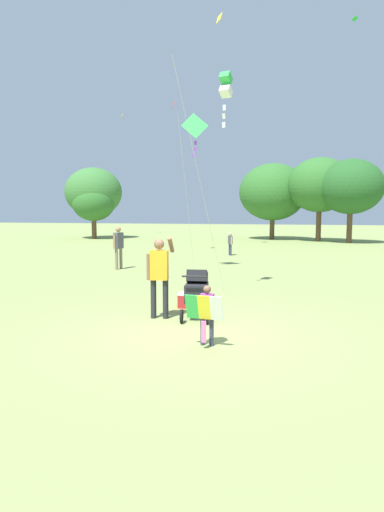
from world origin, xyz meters
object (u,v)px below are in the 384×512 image
(kite_orange_delta, at_px, (194,131))
(cooler_box, at_px, (188,300))
(person_red_shirt, at_px, (230,242))
(person_couple_left, at_px, (118,244))
(kite_adult_black, at_px, (226,86))
(person_adult_flyer, at_px, (159,271))
(child_with_butterfly_kite, at_px, (207,310))
(stroller, at_px, (197,290))

(kite_orange_delta, relative_size, cooler_box, 12.75)
(person_red_shirt, bearing_deg, kite_orange_delta, -95.83)
(kite_orange_delta, height_order, person_couple_left, kite_orange_delta)
(person_red_shirt, relative_size, cooler_box, 2.53)
(kite_adult_black, bearing_deg, person_adult_flyer, -105.96)
(kite_adult_black, relative_size, kite_orange_delta, 1.02)
(child_with_butterfly_kite, xyz_separation_m, person_red_shirt, (-1.45, 14.42, 0.06))
(stroller, relative_size, person_couple_left, 0.68)
(stroller, xyz_separation_m, kite_orange_delta, (-1.51, 6.88, 4.45))
(person_adult_flyer, bearing_deg, person_couple_left, 117.98)
(child_with_butterfly_kite, distance_m, person_red_shirt, 14.49)
(person_red_shirt, xyz_separation_m, person_couple_left, (-3.50, -5.91, 0.29))
(child_with_butterfly_kite, height_order, person_adult_flyer, person_adult_flyer)
(child_with_butterfly_kite, xyz_separation_m, person_couple_left, (-4.95, 8.51, 0.35))
(person_adult_flyer, bearing_deg, person_red_shirt, 90.71)
(child_with_butterfly_kite, relative_size, person_couple_left, 0.63)
(child_with_butterfly_kite, bearing_deg, kite_adult_black, 94.64)
(child_with_butterfly_kite, height_order, person_couple_left, person_couple_left)
(cooler_box, bearing_deg, child_with_butterfly_kite, -71.23)
(kite_orange_delta, bearing_deg, stroller, -77.58)
(stroller, bearing_deg, kite_adult_black, 87.38)
(person_adult_flyer, height_order, person_red_shirt, person_adult_flyer)
(stroller, distance_m, cooler_box, 1.13)
(child_with_butterfly_kite, relative_size, person_red_shirt, 0.89)
(person_adult_flyer, relative_size, kite_adult_black, 0.30)
(person_adult_flyer, bearing_deg, kite_orange_delta, 96.12)
(person_couple_left, bearing_deg, stroller, -56.82)
(stroller, relative_size, kite_adult_black, 0.19)
(stroller, xyz_separation_m, cooler_box, (-0.40, 0.97, -0.43))
(person_red_shirt, height_order, person_couple_left, person_couple_left)
(person_couple_left, bearing_deg, kite_orange_delta, 2.35)
(person_adult_flyer, xyz_separation_m, person_red_shirt, (-0.16, 12.79, -0.33))
(stroller, distance_m, kite_adult_black, 5.73)
(stroller, bearing_deg, cooler_box, 112.33)
(kite_orange_delta, bearing_deg, cooler_box, -79.29)
(stroller, height_order, cooler_box, stroller)
(kite_adult_black, bearing_deg, cooler_box, -104.52)
(person_couple_left, height_order, cooler_box, person_couple_left)
(person_couple_left, relative_size, cooler_box, 3.61)
(stroller, height_order, person_red_shirt, person_red_shirt)
(child_with_butterfly_kite, relative_size, person_adult_flyer, 0.59)
(child_with_butterfly_kite, height_order, stroller, stroller)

